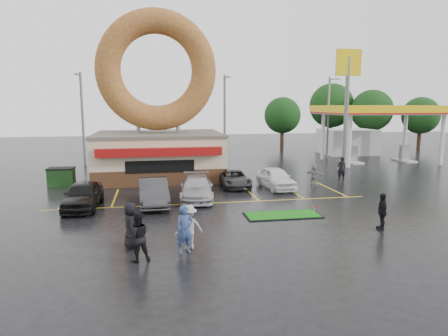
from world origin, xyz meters
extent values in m
plane|color=black|center=(0.00, 0.00, 0.00)|extent=(120.00, 120.00, 0.00)
cube|color=#472B19|center=(-3.00, 13.00, 0.60)|extent=(10.00, 8.00, 1.20)
cube|color=beige|center=(-3.00, 13.00, 2.35)|extent=(10.00, 8.00, 2.30)
cube|color=#59544C|center=(-3.00, 13.00, 3.60)|extent=(10.20, 8.20, 0.20)
cube|color=maroon|center=(-3.00, 8.70, 2.60)|extent=(9.00, 0.60, 0.60)
cylinder|color=slate|center=(-4.60, 13.00, 4.30)|extent=(0.30, 0.30, 1.20)
cylinder|color=slate|center=(-1.40, 13.00, 4.30)|extent=(0.30, 0.30, 1.20)
torus|color=brown|center=(-3.00, 13.00, 8.70)|extent=(9.60, 2.00, 9.60)
cylinder|color=silver|center=(15.00, 15.00, 2.50)|extent=(0.40, 0.40, 5.00)
cylinder|color=silver|center=(25.00, 15.00, 2.50)|extent=(0.40, 0.40, 5.00)
cylinder|color=silver|center=(15.00, 21.00, 2.50)|extent=(0.40, 0.40, 5.00)
cylinder|color=silver|center=(25.00, 21.00, 2.50)|extent=(0.40, 0.40, 5.00)
cube|color=silver|center=(20.00, 18.00, 5.25)|extent=(12.00, 8.00, 0.50)
cube|color=yellow|center=(20.00, 18.00, 5.55)|extent=(12.30, 8.30, 0.70)
cube|color=#99999E|center=(17.00, 18.00, 0.90)|extent=(0.90, 0.60, 1.60)
cube|color=#99999E|center=(23.00, 18.00, 0.90)|extent=(0.90, 0.60, 1.60)
cube|color=silver|center=(20.00, 25.00, 1.50)|extent=(6.00, 5.00, 3.00)
cylinder|color=slate|center=(13.00, 12.00, 5.00)|extent=(0.36, 0.36, 10.00)
cube|color=yellow|center=(13.00, 12.00, 9.50)|extent=(2.20, 0.30, 2.20)
cylinder|color=slate|center=(-10.00, 20.00, 4.50)|extent=(0.24, 0.24, 9.00)
cylinder|color=slate|center=(-10.00, 19.00, 8.70)|extent=(0.12, 2.00, 0.12)
cube|color=slate|center=(-10.00, 18.00, 8.65)|extent=(0.40, 0.18, 0.12)
cylinder|color=slate|center=(4.00, 21.00, 4.50)|extent=(0.24, 0.24, 9.00)
cylinder|color=slate|center=(4.00, 20.00, 8.70)|extent=(0.12, 2.00, 0.12)
cube|color=slate|center=(4.00, 19.00, 8.65)|extent=(0.40, 0.18, 0.12)
cylinder|color=slate|center=(16.00, 22.00, 4.50)|extent=(0.24, 0.24, 9.00)
cylinder|color=slate|center=(16.00, 21.00, 8.70)|extent=(0.12, 2.00, 0.12)
cube|color=slate|center=(16.00, 20.00, 8.65)|extent=(0.40, 0.18, 0.12)
cylinder|color=#332114|center=(26.00, 30.00, 1.44)|extent=(0.50, 0.50, 2.88)
sphere|color=black|center=(26.00, 30.00, 5.20)|extent=(5.60, 5.60, 5.60)
cylinder|color=#332114|center=(32.00, 28.00, 1.26)|extent=(0.50, 0.50, 2.52)
sphere|color=black|center=(32.00, 28.00, 4.55)|extent=(4.90, 4.90, 4.90)
cylinder|color=#332114|center=(22.00, 34.00, 1.62)|extent=(0.50, 0.50, 3.24)
sphere|color=black|center=(22.00, 34.00, 5.85)|extent=(6.30, 6.30, 6.30)
cylinder|color=#332114|center=(14.00, 32.00, 1.26)|extent=(0.50, 0.50, 2.52)
sphere|color=black|center=(14.00, 32.00, 4.55)|extent=(4.90, 4.90, 4.90)
imported|color=black|center=(-7.56, 3.50, 0.79)|extent=(2.06, 4.71, 1.58)
imported|color=#303133|center=(-3.53, 3.59, 0.79)|extent=(1.85, 4.84, 1.58)
imported|color=#A9A8AD|center=(-0.82, 4.65, 0.73)|extent=(2.56, 5.20, 1.45)
imported|color=#2B2B2E|center=(2.33, 8.00, 0.61)|extent=(2.11, 4.41, 1.22)
imported|color=white|center=(5.17, 6.91, 0.76)|extent=(2.16, 4.57, 1.51)
imported|color=navy|center=(-2.34, -4.64, 0.99)|extent=(0.82, 0.65, 1.97)
imported|color=black|center=(-4.19, -5.19, 0.97)|extent=(1.09, 0.93, 1.95)
imported|color=gray|center=(-2.13, -4.19, 0.94)|extent=(1.36, 0.99, 1.88)
imported|color=black|center=(-4.51, -3.62, 0.97)|extent=(0.68, 0.99, 1.95)
imported|color=black|center=(7.28, -3.22, 0.89)|extent=(0.67, 1.12, 1.78)
imported|color=gray|center=(8.38, 7.55, 0.80)|extent=(1.25, 1.49, 1.61)
imported|color=black|center=(11.27, 8.97, 0.93)|extent=(0.77, 0.59, 1.87)
cube|color=#193C17|center=(-10.20, 10.50, 0.65)|extent=(1.82, 1.23, 1.30)
cube|color=black|center=(3.35, -0.05, 0.02)|extent=(4.13, 1.81, 0.05)
cube|color=#156D12|center=(3.35, -0.05, 0.05)|extent=(3.94, 1.62, 0.03)
cylinder|color=silver|center=(5.03, -0.34, 0.28)|extent=(0.02, 0.02, 0.47)
cube|color=red|center=(5.10, -0.34, 0.47)|extent=(0.14, 0.01, 0.10)
camera|label=1|loc=(-3.55, -20.19, 5.98)|focal=32.00mm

